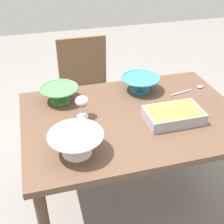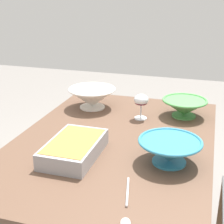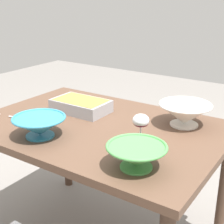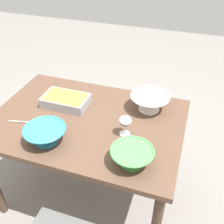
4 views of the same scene
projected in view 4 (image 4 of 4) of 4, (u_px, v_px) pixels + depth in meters
The scene contains 8 objects.
ground_plane at pixel (92, 190), 2.19m from camera, with size 8.00×8.00×0.00m, color gray.
dining_table at pixel (87, 129), 1.79m from camera, with size 1.26×0.88×0.75m.
wine_glass at pixel (125, 122), 1.56m from camera, with size 0.08×0.08×0.13m.
casserole_dish at pixel (66, 100), 1.85m from camera, with size 0.31×0.19×0.07m.
mixing_bowl at pixel (45, 134), 1.54m from camera, with size 0.25×0.25×0.10m.
small_bowl at pixel (150, 102), 1.79m from camera, with size 0.27×0.27×0.12m.
serving_bowl at pixel (132, 156), 1.40m from camera, with size 0.24×0.24×0.10m.
serving_spoon at pixel (6, 120), 1.72m from camera, with size 0.27×0.08×0.01m.
Camera 4 is at (0.59, -1.24, 1.82)m, focal length 42.52 mm.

